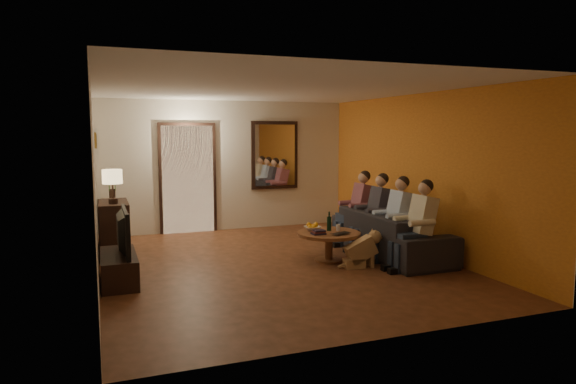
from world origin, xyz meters
name	(u,v)px	position (x,y,z in m)	size (l,w,h in m)	color
floor	(276,264)	(0.00, 0.00, 0.00)	(5.00, 6.00, 0.01)	#462612
ceiling	(276,88)	(0.00, 0.00, 2.60)	(5.00, 6.00, 0.01)	white
back_wall	(227,166)	(0.00, 3.00, 1.30)	(5.00, 0.02, 2.60)	beige
front_wall	(382,205)	(0.00, -3.00, 1.30)	(5.00, 0.02, 2.60)	beige
left_wall	(95,184)	(-2.50, 0.00, 1.30)	(0.02, 6.00, 2.60)	beige
right_wall	(420,173)	(2.50, 0.00, 1.30)	(0.02, 6.00, 2.60)	beige
orange_accent	(419,173)	(2.49, 0.00, 1.30)	(0.01, 6.00, 2.60)	#BF6620
kitchen_doorway	(188,179)	(-0.80, 2.98, 1.05)	(1.00, 0.06, 2.10)	#FFE0A5
door_trim	(188,180)	(-0.80, 2.97, 1.05)	(1.12, 0.04, 2.22)	black
fridge_glimpse	(201,187)	(-0.55, 2.98, 0.90)	(0.45, 0.03, 1.70)	silver
mirror_frame	(275,155)	(1.00, 2.96, 1.50)	(1.00, 0.05, 1.40)	black
mirror_glass	(275,155)	(1.00, 2.93, 1.50)	(0.86, 0.02, 1.26)	white
white_door	(98,188)	(-2.46, 2.30, 1.02)	(0.06, 0.85, 2.04)	white
framed_art	(95,140)	(-2.47, 1.30, 1.85)	(0.03, 0.28, 0.24)	#B28C33
art_canvas	(97,140)	(-2.46, 1.30, 1.85)	(0.01, 0.22, 0.18)	brown
dresser	(114,229)	(-2.25, 1.44, 0.44)	(0.45, 0.98, 0.87)	black
table_lamp	(113,186)	(-2.25, 1.22, 1.14)	(0.30, 0.30, 0.54)	beige
flower_vase	(112,187)	(-2.25, 1.66, 1.09)	(0.14, 0.14, 0.44)	red
tv_stand	(119,268)	(-2.25, -0.14, 0.19)	(0.45, 1.14, 0.38)	black
tv	(117,232)	(-2.25, -0.14, 0.68)	(0.14, 1.03, 0.60)	black
sofa	(390,233)	(1.92, -0.07, 0.36)	(0.95, 2.43, 0.71)	black
person_a	(418,228)	(1.82, -0.97, 0.60)	(0.60, 0.40, 1.20)	tan
person_b	(396,222)	(1.82, -0.37, 0.60)	(0.60, 0.40, 1.20)	tan
person_c	(376,216)	(1.82, 0.23, 0.60)	(0.60, 0.40, 1.20)	tan
person_d	(358,211)	(1.82, 0.83, 0.60)	(0.60, 0.40, 1.20)	tan
dog	(361,249)	(1.11, -0.59, 0.28)	(0.56, 0.24, 0.56)	#A9884E
coffee_table	(329,246)	(0.83, -0.08, 0.23)	(0.97, 0.97, 0.45)	brown
bowl	(312,228)	(0.65, 0.14, 0.48)	(0.26, 0.26, 0.06)	white
oranges	(312,224)	(0.65, 0.14, 0.55)	(0.20, 0.20, 0.08)	orange
wine_bottle	(329,221)	(0.88, 0.02, 0.60)	(0.07, 0.07, 0.31)	black
wine_glass	(338,228)	(1.01, -0.03, 0.50)	(0.06, 0.06, 0.10)	silver
book_stack	(318,232)	(0.61, -0.18, 0.48)	(0.20, 0.15, 0.07)	black
laptop	(343,234)	(0.93, -0.36, 0.46)	(0.33, 0.21, 0.03)	black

